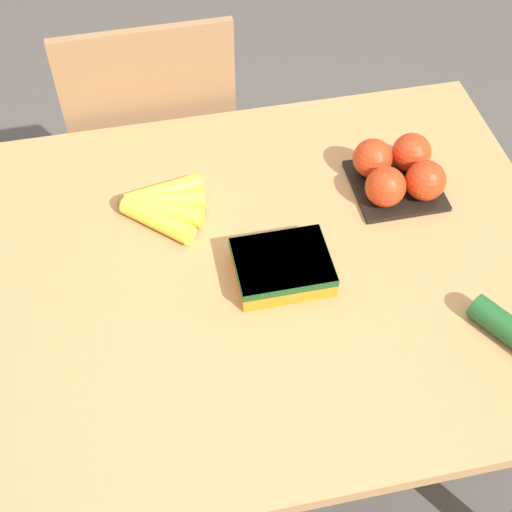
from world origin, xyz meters
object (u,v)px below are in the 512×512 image
(chair, at_px, (157,159))
(banana_bunch, at_px, (161,206))
(tomato_pack, at_px, (398,171))
(carrot_bag, at_px, (282,266))

(chair, distance_m, banana_bunch, 0.53)
(banana_bunch, distance_m, tomato_pack, 0.48)
(tomato_pack, height_order, carrot_bag, tomato_pack)
(chair, bearing_deg, carrot_bag, 105.17)
(banana_bunch, xyz_separation_m, tomato_pack, (0.48, -0.03, 0.02))
(banana_bunch, bearing_deg, chair, 88.11)
(tomato_pack, bearing_deg, chair, 134.43)
(banana_bunch, xyz_separation_m, carrot_bag, (0.20, -0.20, 0.01))
(chair, xyz_separation_m, tomato_pack, (0.46, -0.47, 0.31))
(banana_bunch, height_order, carrot_bag, carrot_bag)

